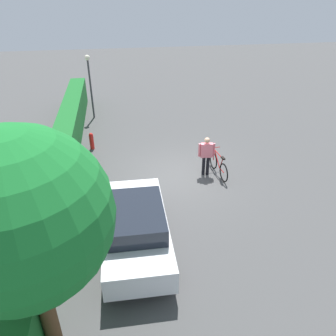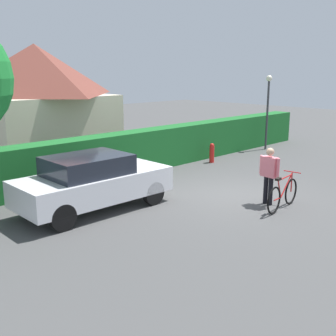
{
  "view_description": "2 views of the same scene",
  "coord_description": "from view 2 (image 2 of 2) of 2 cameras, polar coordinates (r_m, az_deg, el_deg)",
  "views": [
    {
      "loc": [
        -11.35,
        2.28,
        6.94
      ],
      "look_at": [
        -1.79,
        0.71,
        1.4
      ],
      "focal_mm": 35.01,
      "sensor_mm": 36.0,
      "label": 1
    },
    {
      "loc": [
        -10.23,
        -7.21,
        3.78
      ],
      "look_at": [
        -2.74,
        0.33,
        1.26
      ],
      "focal_mm": 44.49,
      "sensor_mm": 36.0,
      "label": 2
    }
  ],
  "objects": [
    {
      "name": "ground_plane",
      "position": [
        13.08,
        9.61,
        -3.68
      ],
      "size": [
        60.0,
        60.0,
        0.0
      ],
      "primitive_type": "plane",
      "color": "#464646"
    },
    {
      "name": "hedge_row",
      "position": [
        15.91,
        -3.8,
        2.38
      ],
      "size": [
        20.72,
        0.9,
        1.55
      ],
      "primitive_type": "cube",
      "color": "#1B6327",
      "rests_on": "ground"
    },
    {
      "name": "house_distant",
      "position": [
        19.11,
        -17.45,
        8.83
      ],
      "size": [
        5.53,
        5.51,
        4.86
      ],
      "color": "beige",
      "rests_on": "ground"
    },
    {
      "name": "parked_car_near",
      "position": [
        11.54,
        -10.28,
        -1.81
      ],
      "size": [
        4.31,
        1.88,
        1.55
      ],
      "color": "silver",
      "rests_on": "ground"
    },
    {
      "name": "bicycle",
      "position": [
        11.96,
        15.46,
        -3.54
      ],
      "size": [
        1.85,
        0.5,
        0.97
      ],
      "color": "black",
      "rests_on": "ground"
    },
    {
      "name": "person_rider",
      "position": [
        12.13,
        13.69,
        -0.49
      ],
      "size": [
        0.25,
        0.66,
        1.65
      ],
      "color": "black",
      "rests_on": "ground"
    },
    {
      "name": "street_lamp",
      "position": [
        20.6,
        13.53,
        8.94
      ],
      "size": [
        0.28,
        0.28,
        3.53
      ],
      "color": "#38383D",
      "rests_on": "ground"
    },
    {
      "name": "fire_hydrant",
      "position": [
        17.43,
        6.03,
        2.1
      ],
      "size": [
        0.2,
        0.2,
        0.81
      ],
      "color": "red",
      "rests_on": "ground"
    }
  ]
}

